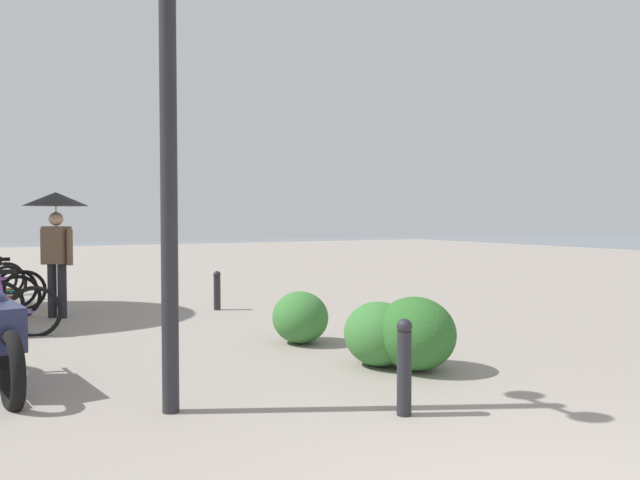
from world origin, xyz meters
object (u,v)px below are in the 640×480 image
(bollard_mid, at_px, (217,289))
(pedestrian, at_px, (56,219))
(bollard_near, at_px, (404,365))
(lamppost, at_px, (168,96))

(bollard_mid, bearing_deg, pedestrian, 81.20)
(bollard_near, bearing_deg, pedestrian, 17.37)
(pedestrian, bearing_deg, bollard_mid, -98.80)
(bollard_near, bearing_deg, bollard_mid, -4.42)
(pedestrian, xyz_separation_m, bollard_near, (-6.63, -2.07, -1.19))
(pedestrian, relative_size, bollard_mid, 2.95)
(lamppost, relative_size, pedestrian, 1.93)
(bollard_mid, bearing_deg, lamppost, 157.75)
(pedestrian, distance_m, bollard_near, 7.04)
(lamppost, xyz_separation_m, bollard_near, (-0.98, -1.67, -2.20))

